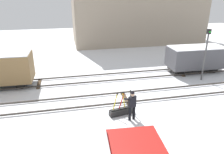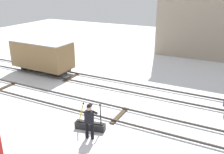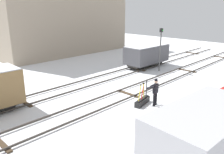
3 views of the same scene
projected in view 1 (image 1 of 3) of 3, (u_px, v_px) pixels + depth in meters
ground_plane at (125, 99)px, 14.72m from camera, size 60.00×60.00×0.00m
track_main_line at (125, 97)px, 14.68m from camera, size 44.00×1.94×0.18m
track_siding_near at (113, 77)px, 18.08m from camera, size 44.00×1.94×0.18m
switch_lever_frame at (122, 110)px, 12.80m from camera, size 1.56×0.65×1.45m
rail_worker at (132, 104)px, 12.01m from camera, size 0.63×0.68×1.77m
signal_post at (206, 50)px, 16.86m from camera, size 0.24×0.32×4.07m
apartment_building at (138, 4)px, 29.22m from camera, size 17.50×7.09×10.04m
freight_car_far_end at (196, 57)px, 19.09m from camera, size 4.86×2.32×2.25m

